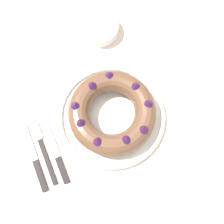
{
  "coord_description": "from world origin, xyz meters",
  "views": [
    {
      "loc": [
        -0.09,
        -0.16,
        1.5
      ],
      "look_at": [
        -0.01,
        0.03,
        0.79
      ],
      "focal_mm": 42.0,
      "sensor_mm": 36.0,
      "label": 1
    }
  ],
  "objects_px": {
    "bundt_cake": "(112,112)",
    "fork": "(43,148)",
    "side_bowl": "(100,28)",
    "serving_dish": "(112,116)",
    "cake_knife": "(58,159)",
    "serving_knife": "(36,162)"
  },
  "relations": [
    {
      "from": "serving_dish",
      "to": "fork",
      "type": "height_order",
      "value": "serving_dish"
    },
    {
      "from": "bundt_cake",
      "to": "fork",
      "type": "height_order",
      "value": "bundt_cake"
    },
    {
      "from": "serving_knife",
      "to": "serving_dish",
      "type": "bearing_deg",
      "value": 7.68
    },
    {
      "from": "fork",
      "to": "side_bowl",
      "type": "distance_m",
      "value": 0.42
    },
    {
      "from": "cake_knife",
      "to": "side_bowl",
      "type": "xyz_separation_m",
      "value": [
        0.27,
        0.34,
        0.02
      ]
    },
    {
      "from": "serving_knife",
      "to": "bundt_cake",
      "type": "bearing_deg",
      "value": 7.67
    },
    {
      "from": "bundt_cake",
      "to": "fork",
      "type": "bearing_deg",
      "value": -177.88
    },
    {
      "from": "fork",
      "to": "serving_knife",
      "type": "xyz_separation_m",
      "value": [
        -0.03,
        -0.03,
        -0.0
      ]
    },
    {
      "from": "serving_knife",
      "to": "cake_knife",
      "type": "distance_m",
      "value": 0.06
    },
    {
      "from": "side_bowl",
      "to": "bundt_cake",
      "type": "bearing_deg",
      "value": -105.88
    },
    {
      "from": "fork",
      "to": "side_bowl",
      "type": "relative_size",
      "value": 1.58
    },
    {
      "from": "serving_dish",
      "to": "bundt_cake",
      "type": "distance_m",
      "value": 0.04
    },
    {
      "from": "cake_knife",
      "to": "serving_knife",
      "type": "bearing_deg",
      "value": 165.94
    },
    {
      "from": "serving_knife",
      "to": "cake_knife",
      "type": "bearing_deg",
      "value": -15.72
    },
    {
      "from": "fork",
      "to": "side_bowl",
      "type": "bearing_deg",
      "value": 41.23
    },
    {
      "from": "serving_dish",
      "to": "side_bowl",
      "type": "height_order",
      "value": "side_bowl"
    },
    {
      "from": "fork",
      "to": "serving_knife",
      "type": "bearing_deg",
      "value": -140.3
    },
    {
      "from": "serving_knife",
      "to": "side_bowl",
      "type": "xyz_separation_m",
      "value": [
        0.34,
        0.32,
        0.02
      ]
    },
    {
      "from": "serving_dish",
      "to": "bundt_cake",
      "type": "bearing_deg",
      "value": -98.76
    },
    {
      "from": "fork",
      "to": "bundt_cake",
      "type": "bearing_deg",
      "value": -0.69
    },
    {
      "from": "fork",
      "to": "side_bowl",
      "type": "height_order",
      "value": "side_bowl"
    },
    {
      "from": "bundt_cake",
      "to": "cake_knife",
      "type": "bearing_deg",
      "value": -164.27
    }
  ]
}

